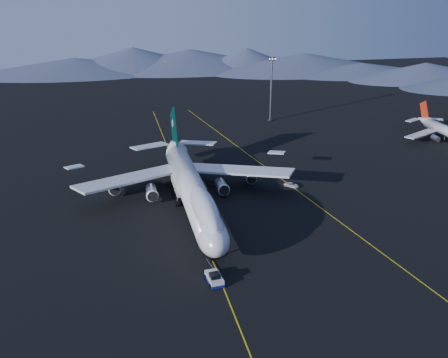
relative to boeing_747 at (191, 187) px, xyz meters
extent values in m
plane|color=black|center=(0.00, -0.03, -5.81)|extent=(500.00, 500.00, 0.00)
cube|color=gold|center=(0.00, -0.03, -5.80)|extent=(0.25, 220.00, 0.01)
cube|color=gold|center=(30.00, 9.97, -5.80)|extent=(28.08, 198.09, 0.01)
cone|color=#454E6A|center=(-40.81, 231.40, 0.19)|extent=(100.00, 100.00, 12.00)
cone|color=#454E6A|center=(36.76, 232.07, 0.19)|extent=(100.00, 100.00, 12.00)
cone|color=#454E6A|center=(110.33, 207.46, 0.19)|extent=(100.00, 100.00, 12.00)
cone|color=#454E6A|center=(171.87, 160.24, 0.19)|extent=(100.00, 100.00, 12.00)
cylinder|color=silver|center=(0.00, -0.03, -0.21)|extent=(6.50, 56.00, 6.50)
ellipsoid|color=silver|center=(0.00, -28.03, -0.21)|extent=(6.50, 10.40, 6.50)
ellipsoid|color=silver|center=(0.00, -18.53, 2.29)|extent=(5.13, 25.16, 5.85)
cube|color=black|center=(0.00, -30.03, 0.99)|extent=(3.60, 1.61, 1.29)
cone|color=silver|center=(0.00, 32.97, 0.59)|extent=(6.50, 12.00, 6.50)
cube|color=#03332D|center=(0.00, 0.97, -1.11)|extent=(6.24, 60.00, 1.10)
cube|color=silver|center=(0.00, 5.47, -1.31)|extent=(7.50, 13.00, 1.60)
cube|color=silver|center=(-14.50, 11.47, -0.61)|extent=(30.62, 23.28, 2.83)
cube|color=silver|center=(14.50, 11.47, -0.61)|extent=(30.62, 23.28, 2.83)
cylinder|color=slate|center=(-9.50, 7.47, -3.41)|extent=(2.90, 5.50, 2.90)
cylinder|color=slate|center=(-19.00, 13.97, -3.41)|extent=(2.90, 5.50, 2.90)
cylinder|color=slate|center=(9.50, 7.47, -3.41)|extent=(2.90, 5.50, 2.90)
cylinder|color=slate|center=(19.00, 13.97, -3.41)|extent=(2.90, 5.50, 2.90)
cube|color=#03332D|center=(0.00, 31.97, 5.59)|extent=(0.55, 14.11, 15.94)
cube|color=silver|center=(-7.50, 34.47, 0.99)|extent=(12.39, 9.47, 0.98)
cube|color=silver|center=(7.50, 34.47, 0.99)|extent=(12.39, 9.47, 0.98)
cylinder|color=black|center=(0.00, -26.53, -5.26)|extent=(0.90, 1.10, 1.10)
cube|color=silver|center=(-1.27, -34.88, -4.96)|extent=(2.95, 5.20, 1.25)
cube|color=navy|center=(-1.27, -34.88, -5.42)|extent=(3.08, 5.44, 0.57)
cube|color=black|center=(-1.27, -34.88, -4.06)|extent=(1.98, 1.98, 1.02)
cone|color=silver|center=(101.69, 54.60, -1.88)|extent=(3.74, 6.89, 3.74)
cube|color=silver|center=(91.84, 40.81, -3.06)|extent=(16.54, 11.16, 0.34)
cylinder|color=slate|center=(96.28, 38.35, -4.24)|extent=(1.87, 3.45, 1.87)
cube|color=#B72810|center=(101.69, 55.09, 1.87)|extent=(0.34, 6.71, 7.94)
imported|color=silver|center=(30.00, 8.29, -5.21)|extent=(4.41, 4.52, 1.20)
cylinder|color=black|center=(47.16, 82.37, -5.61)|extent=(2.45, 2.45, 0.41)
cylinder|color=slate|center=(47.16, 82.37, 6.94)|extent=(0.71, 0.71, 25.50)
cube|color=black|center=(47.16, 82.37, 19.99)|extent=(3.26, 0.82, 1.22)
camera|label=1|loc=(-17.53, -115.51, 46.98)|focal=40.00mm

